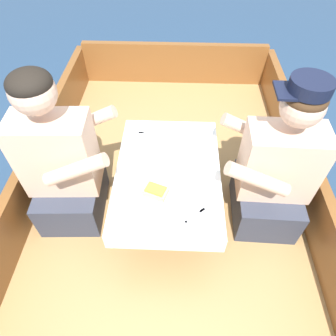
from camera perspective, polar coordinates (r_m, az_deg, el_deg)
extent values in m
plane|color=navy|center=(2.30, 0.11, -9.99)|extent=(60.00, 60.00, 0.00)
cube|color=#A87F4C|center=(2.17, 0.12, -7.81)|extent=(1.82, 2.91, 0.31)
cube|color=brown|center=(2.12, -24.34, -1.48)|extent=(0.06, 2.91, 0.33)
cube|color=brown|center=(2.09, 25.08, -2.92)|extent=(0.06, 2.91, 0.33)
cube|color=brown|center=(3.01, 1.21, 19.33)|extent=(1.70, 0.06, 0.38)
cylinder|color=#B2B2B7|center=(1.83, 0.00, -4.75)|extent=(0.07, 0.07, 0.37)
cube|color=#A87F4C|center=(1.68, 0.00, -0.75)|extent=(0.55, 0.83, 0.02)
cube|color=white|center=(1.67, 0.00, -0.50)|extent=(0.58, 0.86, 0.00)
cube|color=white|center=(1.47, -0.67, -14.44)|extent=(0.58, 0.00, 0.10)
cube|color=white|center=(2.01, 0.48, 7.66)|extent=(0.58, 0.00, 0.10)
cube|color=#333847|center=(1.98, -17.59, -5.00)|extent=(0.38, 0.46, 0.26)
cube|color=beige|center=(1.71, -20.35, 2.40)|extent=(0.41, 0.24, 0.47)
sphere|color=beige|center=(1.48, -24.39, 12.99)|extent=(0.21, 0.21, 0.21)
ellipsoid|color=black|center=(1.46, -24.98, 14.48)|extent=(0.20, 0.20, 0.12)
cylinder|color=beige|center=(1.74, -14.90, 8.56)|extent=(0.34, 0.09, 0.21)
cylinder|color=beige|center=(1.49, -17.18, -0.34)|extent=(0.34, 0.09, 0.21)
cube|color=#333847|center=(1.95, 17.83, -5.93)|extent=(0.37, 0.45, 0.26)
cube|color=beige|center=(1.70, 20.49, 0.98)|extent=(0.41, 0.23, 0.43)
sphere|color=beige|center=(1.47, 24.28, 10.68)|extent=(0.20, 0.20, 0.20)
ellipsoid|color=#472D19|center=(1.45, 24.83, 12.07)|extent=(0.19, 0.19, 0.11)
cylinder|color=beige|center=(1.50, 16.72, -2.08)|extent=(0.34, 0.08, 0.21)
cylinder|color=beige|center=(1.75, 15.23, 7.03)|extent=(0.34, 0.08, 0.21)
cylinder|color=black|center=(1.42, 25.62, 13.99)|extent=(0.18, 0.18, 0.06)
cube|color=black|center=(1.40, 21.74, 13.50)|extent=(0.10, 0.14, 0.01)
cylinder|color=silver|center=(1.56, -2.32, -5.09)|extent=(0.17, 0.17, 0.01)
cylinder|color=silver|center=(1.77, 5.28, 3.25)|extent=(0.21, 0.21, 0.01)
cube|color=#E0BC7F|center=(1.54, -2.35, -4.58)|extent=(0.14, 0.11, 0.04)
cube|color=gold|center=(1.52, -2.38, -4.03)|extent=(0.11, 0.09, 0.01)
cylinder|color=silver|center=(1.56, 6.03, -4.31)|extent=(0.13, 0.13, 0.04)
cylinder|color=beige|center=(1.55, 6.06, -4.09)|extent=(0.11, 0.11, 0.02)
cylinder|color=silver|center=(1.63, 2.28, -0.79)|extent=(0.14, 0.14, 0.04)
cylinder|color=beige|center=(1.63, 2.29, -0.56)|extent=(0.11, 0.11, 0.02)
cylinder|color=silver|center=(1.72, -4.70, 2.17)|extent=(0.13, 0.13, 0.04)
cylinder|color=beige|center=(1.71, -4.72, 2.40)|extent=(0.11, 0.11, 0.02)
cylinder|color=silver|center=(1.86, 0.57, 7.17)|extent=(0.07, 0.07, 0.06)
torus|color=silver|center=(1.86, 1.97, 7.20)|extent=(0.04, 0.01, 0.04)
cylinder|color=#3D2314|center=(1.85, 0.57, 7.59)|extent=(0.06, 0.06, 0.01)
cylinder|color=silver|center=(1.46, -6.71, -8.98)|extent=(0.07, 0.07, 0.06)
torus|color=silver|center=(1.45, -4.86, -9.00)|extent=(0.04, 0.01, 0.04)
cylinder|color=#3D2314|center=(1.45, -6.77, -8.58)|extent=(0.06, 0.06, 0.01)
cylinder|color=silver|center=(1.45, -1.16, -9.22)|extent=(0.07, 0.07, 0.07)
torus|color=silver|center=(1.44, 0.56, -9.21)|extent=(0.04, 0.01, 0.04)
cylinder|color=#3D2314|center=(1.43, -1.17, -8.79)|extent=(0.06, 0.06, 0.01)
cylinder|color=silver|center=(1.74, -0.58, 3.41)|extent=(0.06, 0.06, 0.05)
cylinder|color=beige|center=(1.74, -0.58, 3.41)|extent=(0.07, 0.07, 0.03)
cube|color=silver|center=(1.89, -3.05, 6.67)|extent=(0.17, 0.01, 0.00)
cube|color=silver|center=(1.89, -5.18, 6.71)|extent=(0.04, 0.02, 0.00)
cube|color=silver|center=(1.49, 2.56, -9.13)|extent=(0.11, 0.15, 0.00)
ellipsoid|color=silver|center=(1.52, 1.06, -7.22)|extent=(0.04, 0.02, 0.01)
cube|color=silver|center=(1.48, 4.57, -9.43)|extent=(0.14, 0.12, 0.00)
cube|color=silver|center=(1.51, 6.56, -8.00)|extent=(0.04, 0.04, 0.00)
cube|color=silver|center=(1.56, -6.87, -5.44)|extent=(0.11, 0.15, 0.00)
cube|color=silver|center=(1.90, 4.13, 6.93)|extent=(0.02, 0.17, 0.00)
ellipsoid|color=silver|center=(1.95, 4.04, 8.33)|extent=(0.04, 0.02, 0.01)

